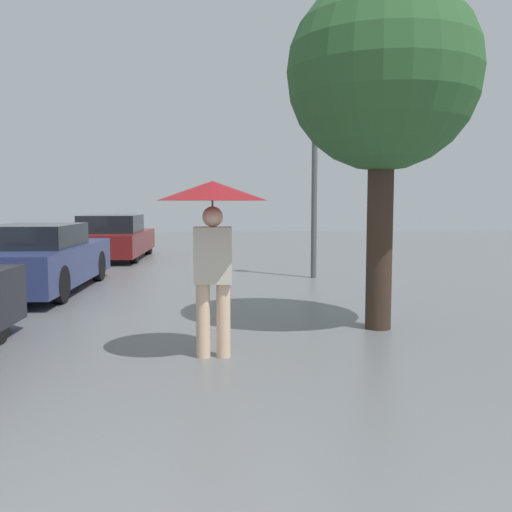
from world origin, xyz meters
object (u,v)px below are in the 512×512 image
(parked_car_middle, at_px, (40,259))
(tree, at_px, (383,77))
(street_lamp, at_px, (315,159))
(pedestrian, at_px, (213,213))
(parked_car_farthest, at_px, (113,238))

(parked_car_middle, height_order, tree, tree)
(parked_car_middle, relative_size, street_lamp, 1.14)
(pedestrian, relative_size, street_lamp, 0.48)
(parked_car_farthest, xyz_separation_m, tree, (5.32, -9.52, 2.62))
(parked_car_middle, relative_size, tree, 0.99)
(pedestrian, height_order, street_lamp, street_lamp)
(parked_car_middle, xyz_separation_m, parked_car_farthest, (0.10, 6.13, 0.00))
(pedestrian, bearing_deg, parked_car_farthest, 106.53)
(parked_car_middle, xyz_separation_m, street_lamp, (5.33, 1.65, 1.98))
(street_lamp, bearing_deg, pedestrian, -107.70)
(pedestrian, distance_m, parked_car_farthest, 11.31)
(pedestrian, height_order, parked_car_middle, pedestrian)
(pedestrian, distance_m, street_lamp, 6.72)
(parked_car_middle, height_order, street_lamp, street_lamp)
(parked_car_farthest, height_order, tree, tree)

